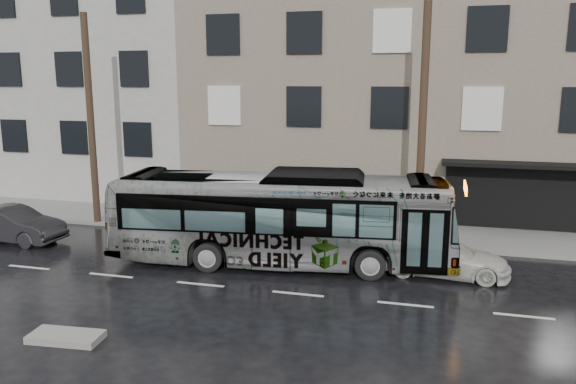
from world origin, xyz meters
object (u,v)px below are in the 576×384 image
object	(u,v)px
utility_pole_front	(422,127)
white_sedan	(443,257)
utility_pole_rear	(91,120)
bus	(281,218)
sign_post	(448,216)
dark_sedan	(12,225)

from	to	relation	value
utility_pole_front	white_sedan	size ratio (longest dim) A/B	2.10
utility_pole_rear	white_sedan	size ratio (longest dim) A/B	2.10
utility_pole_rear	bus	bearing A→B (deg)	-18.50
sign_post	utility_pole_rear	bearing A→B (deg)	180.00
utility_pole_rear	sign_post	bearing A→B (deg)	0.00
utility_pole_front	bus	size ratio (longest dim) A/B	0.76
sign_post	dark_sedan	size ratio (longest dim) A/B	0.56
sign_post	dark_sedan	bearing A→B (deg)	-168.98
utility_pole_front	bus	distance (m)	6.32
bus	dark_sedan	bearing A→B (deg)	84.17
utility_pole_rear	utility_pole_front	bearing A→B (deg)	0.00
sign_post	bus	size ratio (longest dim) A/B	0.20
sign_post	white_sedan	distance (m)	2.98
sign_post	dark_sedan	xyz separation A→B (m)	(-16.81, -3.27, -0.64)
utility_pole_front	utility_pole_rear	size ratio (longest dim) A/B	1.00
dark_sedan	sign_post	bearing A→B (deg)	-76.73
bus	utility_pole_front	bearing A→B (deg)	-61.92
sign_post	white_sedan	bearing A→B (deg)	-93.34
utility_pole_front	bus	bearing A→B (deg)	-145.47
utility_pole_front	dark_sedan	world-z (taller)	utility_pole_front
utility_pole_rear	dark_sedan	distance (m)	5.40
bus	utility_pole_rear	bearing A→B (deg)	65.04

